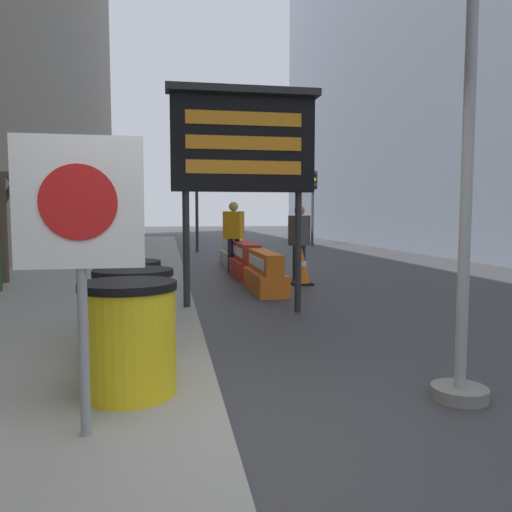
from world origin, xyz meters
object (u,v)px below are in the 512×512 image
Objects in this scene: barrel_drum_foreground at (129,338)px; jersey_barrier_red_striped at (246,261)px; jersey_barrier_cream at (233,254)px; warning_sign at (80,223)px; message_board at (243,144)px; traffic_light_near_curb at (197,176)px; pedestrian_worker at (299,237)px; barrel_drum_middle at (134,315)px; barrel_drum_back at (127,300)px; traffic_light_far_side at (313,192)px; traffic_cone_near at (302,267)px; jersey_barrier_orange_near at (265,274)px; pedestrian_passerby at (234,231)px.

barrel_drum_foreground is 0.42× the size of jersey_barrier_red_striped.
warning_sign is at bearing -101.81° from jersey_barrier_cream.
message_board is at bearing 69.07° from warning_sign.
pedestrian_worker is (1.64, -9.32, -1.98)m from traffic_light_near_curb.
warning_sign is at bearing -97.08° from barrel_drum_middle.
pedestrian_worker reaches higher than barrel_drum_back.
traffic_light_far_side is 13.24m from pedestrian_worker.
traffic_light_far_side reaches higher than traffic_cone_near.
jersey_barrier_cream is (2.11, 10.42, -0.21)m from barrel_drum_foreground.
traffic_light_near_curb reaches higher than barrel_drum_middle.
warning_sign reaches higher than jersey_barrier_red_striped.
pedestrian_worker is at bearing -107.80° from traffic_light_far_side.
traffic_cone_near is at bearing 55.40° from barrel_drum_back.
warning_sign is at bearing -95.62° from traffic_light_near_curb.
traffic_light_far_side is 2.10× the size of pedestrian_worker.
jersey_barrier_red_striped is 0.49× the size of traffic_light_near_curb.
barrel_drum_middle and barrel_drum_back have the same top height.
barrel_drum_foreground reaches higher than jersey_barrier_red_striped.
pedestrian_worker is (0.96, 1.05, 0.65)m from jersey_barrier_orange_near.
barrel_drum_foreground is 20.49m from traffic_light_far_side.
traffic_light_near_curb is (1.44, 15.08, 2.41)m from barrel_drum_middle.
traffic_light_near_curb is 7.49m from pedestrian_passerby.
pedestrian_passerby is (0.54, 5.23, -1.42)m from message_board.
barrel_drum_middle is at bearing 25.27° from pedestrian_worker.
traffic_light_far_side is (4.97, 13.57, 2.21)m from jersey_barrier_orange_near.
barrel_drum_foreground is 0.26× the size of message_board.
barrel_drum_middle is at bearing 82.92° from warning_sign.
traffic_light_far_side reaches higher than message_board.
traffic_light_near_curb is (1.64, 16.62, 1.55)m from warning_sign.
warning_sign is 21.15m from traffic_light_far_side.
jersey_barrier_cream is (2.32, 11.11, -1.06)m from warning_sign.
jersey_barrier_red_striped is 8.42m from traffic_light_near_curb.
barrel_drum_foreground is 10.63m from jersey_barrier_cream.
jersey_barrier_red_striped is at bearing 120.06° from traffic_cone_near.
barrel_drum_middle is 19.71m from traffic_light_far_side.
traffic_light_far_side is (7.30, 19.82, 1.14)m from warning_sign.
barrel_drum_foreground is 7.30m from pedestrian_worker.
message_board is at bearing -99.25° from jersey_barrier_red_striped.
warning_sign is 4.59m from message_board.
traffic_light_far_side is (7.11, 18.28, 2.00)m from barrel_drum_middle.
jersey_barrier_orange_near is at bearing -140.92° from traffic_cone_near.
message_board reaches higher than barrel_drum_foreground.
traffic_cone_near is at bearing 50.31° from pedestrian_worker.
jersey_barrier_cream reaches higher than jersey_barrier_orange_near.
pedestrian_worker is 0.93× the size of pedestrian_passerby.
jersey_barrier_red_striped is at bearing 74.95° from warning_sign.
traffic_light_far_side is at bearing -144.34° from pedestrian_worker.
traffic_light_near_curb is (-0.69, 7.98, 2.61)m from jersey_barrier_red_striped.
barrel_drum_back is 0.44× the size of jersey_barrier_orange_near.
barrel_drum_back reaches higher than jersey_barrier_cream.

